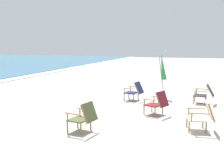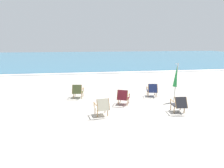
{
  "view_description": "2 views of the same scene",
  "coord_description": "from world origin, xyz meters",
  "px_view_note": "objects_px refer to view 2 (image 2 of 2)",
  "views": [
    {
      "loc": [
        -9.27,
        -1.1,
        2.3
      ],
      "look_at": [
        -0.3,
        1.79,
        0.89
      ],
      "focal_mm": 42.0,
      "sensor_mm": 36.0,
      "label": 1
    },
    {
      "loc": [
        -2.87,
        -9.53,
        3.21
      ],
      "look_at": [
        -1.12,
        1.54,
        0.79
      ],
      "focal_mm": 32.0,
      "sensor_mm": 36.0,
      "label": 2
    }
  ],
  "objects_px": {
    "beach_chair_front_left": "(123,97)",
    "beach_chair_front_right": "(78,91)",
    "beach_chair_back_left": "(152,90)",
    "beach_chair_mid_center": "(179,104)",
    "umbrella_furled_green": "(176,76)",
    "beach_chair_far_center": "(102,107)"
  },
  "relations": [
    {
      "from": "beach_chair_front_left",
      "to": "umbrella_furled_green",
      "type": "distance_m",
      "value": 3.08
    },
    {
      "from": "beach_chair_front_left",
      "to": "beach_chair_back_left",
      "type": "relative_size",
      "value": 1.05
    },
    {
      "from": "beach_chair_back_left",
      "to": "umbrella_furled_green",
      "type": "distance_m",
      "value": 1.65
    },
    {
      "from": "beach_chair_back_left",
      "to": "umbrella_furled_green",
      "type": "xyz_separation_m",
      "value": [
        0.91,
        -1.01,
        0.94
      ]
    },
    {
      "from": "beach_chair_front_right",
      "to": "beach_chair_far_center",
      "type": "bearing_deg",
      "value": -70.19
    },
    {
      "from": "beach_chair_front_left",
      "to": "beach_chair_far_center",
      "type": "distance_m",
      "value": 1.85
    },
    {
      "from": "beach_chair_far_center",
      "to": "beach_chair_front_right",
      "type": "bearing_deg",
      "value": 109.81
    },
    {
      "from": "beach_chair_front_right",
      "to": "umbrella_furled_green",
      "type": "relative_size",
      "value": 0.39
    },
    {
      "from": "beach_chair_back_left",
      "to": "beach_chair_far_center",
      "type": "bearing_deg",
      "value": -141.1
    },
    {
      "from": "beach_chair_back_left",
      "to": "beach_chair_front_left",
      "type": "bearing_deg",
      "value": -148.56
    },
    {
      "from": "beach_chair_front_left",
      "to": "umbrella_furled_green",
      "type": "height_order",
      "value": "umbrella_furled_green"
    },
    {
      "from": "beach_chair_back_left",
      "to": "beach_chair_front_right",
      "type": "relative_size",
      "value": 1.01
    },
    {
      "from": "beach_chair_front_left",
      "to": "beach_chair_mid_center",
      "type": "xyz_separation_m",
      "value": [
        2.28,
        -1.53,
        -0.01
      ]
    },
    {
      "from": "beach_chair_front_right",
      "to": "umbrella_furled_green",
      "type": "bearing_deg",
      "value": -14.97
    },
    {
      "from": "beach_chair_front_left",
      "to": "beach_chair_far_center",
      "type": "relative_size",
      "value": 1.07
    },
    {
      "from": "beach_chair_front_left",
      "to": "beach_chair_back_left",
      "type": "bearing_deg",
      "value": 31.44
    },
    {
      "from": "beach_chair_far_center",
      "to": "beach_chair_back_left",
      "type": "bearing_deg",
      "value": 38.9
    },
    {
      "from": "beach_chair_front_left",
      "to": "beach_chair_front_right",
      "type": "relative_size",
      "value": 1.07
    },
    {
      "from": "beach_chair_front_left",
      "to": "beach_chair_front_right",
      "type": "xyz_separation_m",
      "value": [
        -2.31,
        1.62,
        0.0
      ]
    },
    {
      "from": "beach_chair_back_left",
      "to": "beach_chair_mid_center",
      "type": "distance_m",
      "value": 2.77
    },
    {
      "from": "beach_chair_mid_center",
      "to": "umbrella_furled_green",
      "type": "bearing_deg",
      "value": 69.79
    },
    {
      "from": "beach_chair_front_left",
      "to": "beach_chair_far_center",
      "type": "xyz_separation_m",
      "value": [
        -1.22,
        -1.38,
        0.0
      ]
    }
  ]
}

